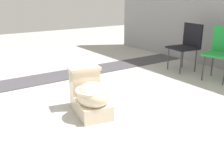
# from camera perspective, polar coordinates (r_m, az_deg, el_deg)

# --- Properties ---
(ground_plane) EXTENTS (14.00, 14.00, 0.00)m
(ground_plane) POSITION_cam_1_polar(r_m,az_deg,el_deg) (3.37, -6.08, -4.24)
(ground_plane) COLOR #A8A59E
(gravel_strip) EXTENTS (0.56, 8.00, 0.01)m
(gravel_strip) POSITION_cam_1_polar(r_m,az_deg,el_deg) (4.65, -8.25, 2.34)
(gravel_strip) COLOR #423F44
(gravel_strip) RESTS_ON ground
(toilet) EXTENTS (0.69, 0.49, 0.52)m
(toilet) POSITION_cam_1_polar(r_m,az_deg,el_deg) (3.01, -4.69, -2.50)
(toilet) COLOR beige
(toilet) RESTS_ON ground
(folding_chair_left) EXTENTS (0.50, 0.50, 0.83)m
(folding_chair_left) POSITION_cam_1_polar(r_m,az_deg,el_deg) (4.91, 16.12, 8.73)
(folding_chair_left) COLOR black
(folding_chair_left) RESTS_ON ground
(folding_chair_middle) EXTENTS (0.52, 0.52, 0.83)m
(folding_chair_middle) POSITION_cam_1_polar(r_m,az_deg,el_deg) (4.55, 23.04, 7.22)
(folding_chair_middle) COLOR #1E8C38
(folding_chair_middle) RESTS_ON ground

